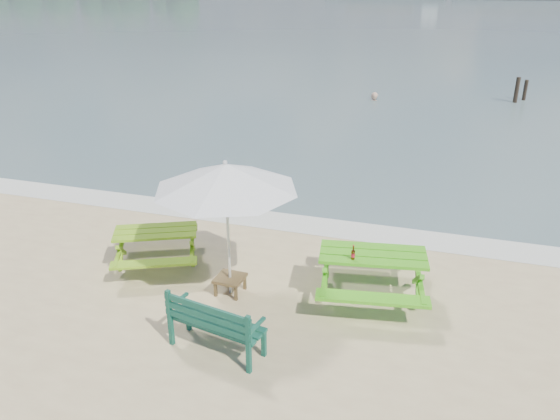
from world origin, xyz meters
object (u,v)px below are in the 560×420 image
(side_table, at_px, (230,284))
(beer_bottle, at_px, (353,255))
(picnic_table_right, at_px, (371,276))
(picnic_table_left, at_px, (157,248))
(park_bench, at_px, (217,334))
(patio_umbrella, at_px, (226,177))
(swimmer, at_px, (374,112))

(side_table, distance_m, beer_bottle, 2.16)
(picnic_table_right, xyz_separation_m, side_table, (-2.29, -0.57, -0.24))
(beer_bottle, bearing_deg, picnic_table_left, 176.27)
(picnic_table_left, xyz_separation_m, picnic_table_right, (3.94, 0.06, 0.06))
(picnic_table_left, xyz_separation_m, beer_bottle, (3.66, -0.24, 0.56))
(picnic_table_left, distance_m, picnic_table_right, 3.94)
(picnic_table_left, xyz_separation_m, park_bench, (2.05, -2.00, -0.07))
(patio_umbrella, height_order, swimmer, patio_umbrella)
(beer_bottle, bearing_deg, park_bench, -132.47)
(side_table, bearing_deg, beer_bottle, 7.69)
(side_table, xyz_separation_m, swimmer, (0.12, 16.26, -0.66))
(side_table, xyz_separation_m, patio_umbrella, (0.00, -0.00, 1.94))
(park_bench, relative_size, patio_umbrella, 0.61)
(park_bench, xyz_separation_m, swimmer, (-0.28, 17.75, -0.77))
(picnic_table_left, height_order, side_table, picnic_table_left)
(beer_bottle, relative_size, swimmer, 0.14)
(park_bench, bearing_deg, beer_bottle, 47.53)
(swimmer, bearing_deg, picnic_table_left, -96.42)
(picnic_table_left, relative_size, patio_umbrella, 0.87)
(picnic_table_left, bearing_deg, picnic_table_right, 0.86)
(side_table, relative_size, patio_umbrella, 0.20)
(picnic_table_right, distance_m, side_table, 2.37)
(park_bench, bearing_deg, picnic_table_right, 47.41)
(picnic_table_right, relative_size, swimmer, 1.28)
(picnic_table_left, height_order, swimmer, picnic_table_left)
(side_table, bearing_deg, swimmer, 89.57)
(park_bench, height_order, side_table, park_bench)
(beer_bottle, bearing_deg, patio_umbrella, -172.31)
(park_bench, bearing_deg, swimmer, 90.90)
(patio_umbrella, relative_size, beer_bottle, 9.92)
(picnic_table_left, height_order, patio_umbrella, patio_umbrella)
(picnic_table_left, bearing_deg, side_table, -17.18)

